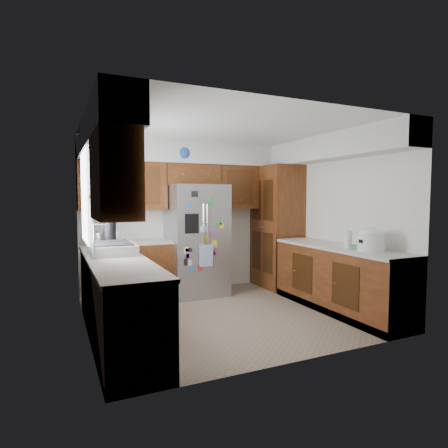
% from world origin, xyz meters
% --- Properties ---
extents(floor, '(3.60, 3.60, 0.00)m').
position_xyz_m(floor, '(0.00, 0.00, 0.00)').
color(floor, gray).
rests_on(floor, ground).
extents(room_shell, '(3.64, 3.24, 2.52)m').
position_xyz_m(room_shell, '(-0.11, 0.36, 1.82)').
color(room_shell, white).
rests_on(room_shell, ground).
extents(left_counter_run, '(1.36, 3.20, 0.92)m').
position_xyz_m(left_counter_run, '(-1.36, 0.03, 0.43)').
color(left_counter_run, '#46230D').
rests_on(left_counter_run, ground).
extents(right_counter_run, '(0.63, 2.25, 0.92)m').
position_xyz_m(right_counter_run, '(1.50, -0.47, 0.42)').
color(right_counter_run, '#46230D').
rests_on(right_counter_run, ground).
extents(pantry, '(0.60, 0.90, 2.15)m').
position_xyz_m(pantry, '(1.50, 1.15, 1.07)').
color(pantry, '#46230D').
rests_on(pantry, ground).
extents(fridge, '(0.90, 0.79, 1.80)m').
position_xyz_m(fridge, '(-0.00, 1.20, 0.90)').
color(fridge, '#9C9CA1').
rests_on(fridge, ground).
extents(bridge_cabinet, '(0.96, 0.34, 0.35)m').
position_xyz_m(bridge_cabinet, '(0.00, 1.43, 1.98)').
color(bridge_cabinet, '#46230D').
rests_on(bridge_cabinet, fridge).
extents(fridge_top_items, '(0.63, 0.40, 0.31)m').
position_xyz_m(fridge_top_items, '(-0.06, 1.39, 2.29)').
color(fridge_top_items, '#2555A6').
rests_on(fridge_top_items, bridge_cabinet).
extents(sink_assembly, '(0.52, 0.70, 0.37)m').
position_xyz_m(sink_assembly, '(-1.50, 0.10, 0.99)').
color(sink_assembly, silver).
rests_on(sink_assembly, left_counter_run).
extents(left_counter_clutter, '(0.44, 0.96, 0.38)m').
position_xyz_m(left_counter_clutter, '(-1.45, 0.79, 1.05)').
color(left_counter_clutter, black).
rests_on(left_counter_clutter, left_counter_run).
extents(rice_cooker, '(0.34, 0.33, 0.29)m').
position_xyz_m(rice_cooker, '(1.50, -1.03, 1.07)').
color(rice_cooker, white).
rests_on(rice_cooker, right_counter_run).
extents(paper_towel, '(0.11, 0.11, 0.24)m').
position_xyz_m(paper_towel, '(1.41, -0.73, 1.04)').
color(paper_towel, white).
rests_on(paper_towel, right_counter_run).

